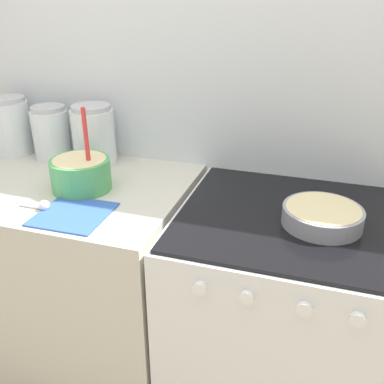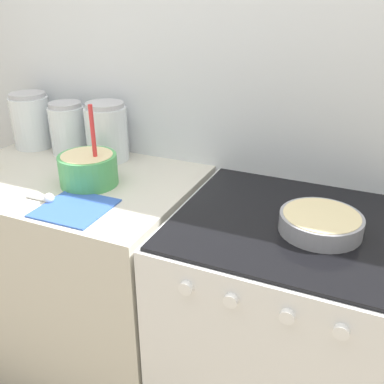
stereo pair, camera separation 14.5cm
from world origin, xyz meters
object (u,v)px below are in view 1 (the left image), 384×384
object	(u,v)px
mixing_bowl	(81,172)
baking_pan	(322,216)
storage_jar_middle	(52,136)
storage_jar_right	(94,139)
stove	(280,321)
storage_jar_left	(11,129)

from	to	relation	value
mixing_bowl	baking_pan	distance (m)	0.86
storage_jar_middle	storage_jar_right	world-z (taller)	storage_jar_right
stove	storage_jar_right	distance (m)	1.04
storage_jar_right	baking_pan	bearing A→B (deg)	-15.79
baking_pan	storage_jar_left	world-z (taller)	storage_jar_left
stove	baking_pan	xyz separation A→B (m)	(0.10, -0.03, 0.48)
baking_pan	storage_jar_left	xyz separation A→B (m)	(-1.36, 0.27, 0.08)
baking_pan	storage_jar_middle	size ratio (longest dim) A/B	1.09
storage_jar_left	storage_jar_right	size ratio (longest dim) A/B	1.02
baking_pan	storage_jar_right	distance (m)	0.99
stove	storage_jar_left	xyz separation A→B (m)	(-1.27, 0.24, 0.56)
storage_jar_right	mixing_bowl	bearing A→B (deg)	-71.51
storage_jar_right	storage_jar_middle	bearing A→B (deg)	180.00
stove	mixing_bowl	xyz separation A→B (m)	(-0.77, -0.02, 0.52)
storage_jar_middle	baking_pan	bearing A→B (deg)	-13.05
baking_pan	storage_jar_right	size ratio (longest dim) A/B	1.00
stove	storage_jar_left	bearing A→B (deg)	169.42
mixing_bowl	storage_jar_middle	size ratio (longest dim) A/B	1.35
storage_jar_middle	storage_jar_right	distance (m)	0.21
stove	mixing_bowl	bearing A→B (deg)	-178.48
mixing_bowl	storage_jar_right	bearing A→B (deg)	108.49
mixing_bowl	storage_jar_middle	distance (m)	0.39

